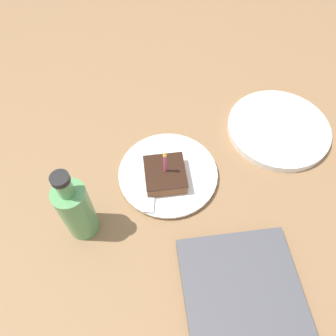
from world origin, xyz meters
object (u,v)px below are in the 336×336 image
(cake_slice, at_px, (165,174))
(bottle, at_px, (76,209))
(side_plate, at_px, (278,129))
(marble_board, at_px, (242,291))
(fork, at_px, (151,186))
(plate, at_px, (168,174))

(cake_slice, height_order, bottle, bottle)
(side_plate, distance_m, marble_board, 0.45)
(fork, xyz_separation_m, bottle, (0.07, -0.16, 0.07))
(fork, height_order, bottle, bottle)
(side_plate, xyz_separation_m, marble_board, (0.40, -0.20, 0.00))
(plate, xyz_separation_m, fork, (0.04, -0.05, 0.01))
(marble_board, bearing_deg, plate, -159.28)
(fork, distance_m, side_plate, 0.39)
(fork, height_order, marble_board, fork)
(plate, bearing_deg, bottle, -61.72)
(cake_slice, relative_size, marble_board, 0.46)
(side_plate, bearing_deg, bottle, -67.61)
(cake_slice, xyz_separation_m, marble_board, (0.28, 0.12, -0.03))
(fork, xyz_separation_m, side_plate, (-0.14, 0.36, -0.01))
(bottle, bearing_deg, cake_slice, 115.82)
(plate, xyz_separation_m, side_plate, (-0.10, 0.32, 0.00))
(cake_slice, height_order, side_plate, cake_slice)
(side_plate, bearing_deg, marble_board, -26.99)
(plate, bearing_deg, fork, -51.00)
(fork, bearing_deg, cake_slice, 120.39)
(plate, relative_size, side_plate, 0.89)
(bottle, xyz_separation_m, marble_board, (0.19, 0.32, -0.08))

